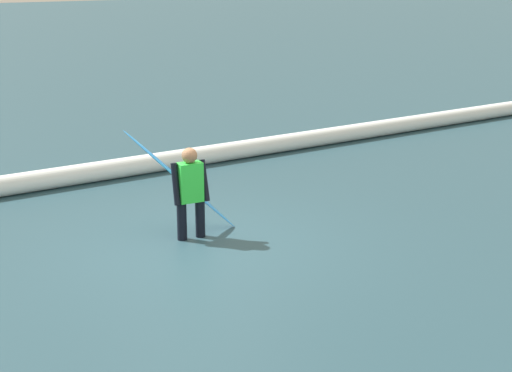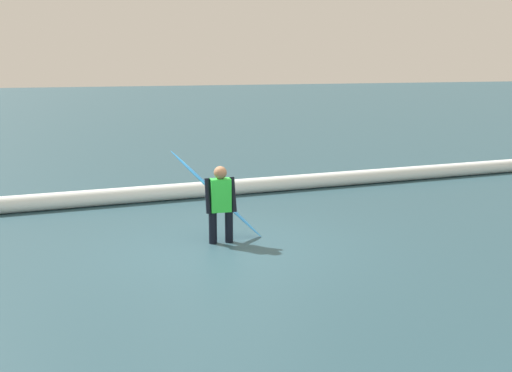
% 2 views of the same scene
% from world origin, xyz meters
% --- Properties ---
extents(ground_plane, '(140.02, 140.02, 0.00)m').
position_xyz_m(ground_plane, '(0.00, 0.00, 0.00)').
color(ground_plane, '#274753').
extents(surfer, '(0.52, 0.24, 1.33)m').
position_xyz_m(surfer, '(-0.04, -0.24, 0.73)').
color(surfer, black).
rests_on(surfer, ground_plane).
extents(surfboard, '(1.57, 0.80, 1.56)m').
position_xyz_m(surfboard, '(-0.07, -0.61, 0.77)').
color(surfboard, '#268CE5').
rests_on(surfboard, ground_plane).
extents(wave_crest_foreground, '(20.25, 0.96, 0.36)m').
position_xyz_m(wave_crest_foreground, '(-1.70, -3.82, 0.18)').
color(wave_crest_foreground, white).
rests_on(wave_crest_foreground, ground_plane).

